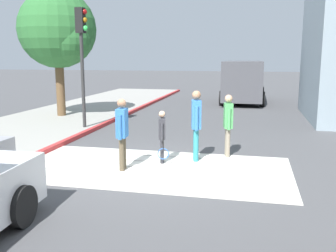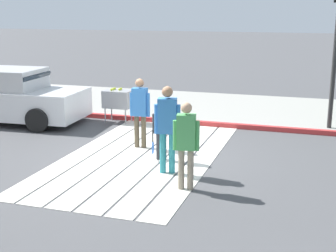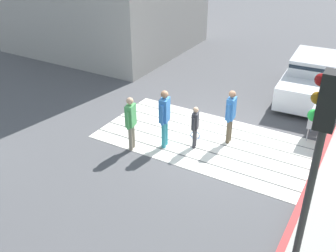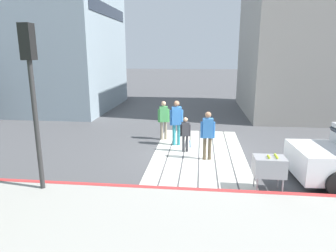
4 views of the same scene
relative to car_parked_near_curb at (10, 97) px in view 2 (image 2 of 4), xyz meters
name	(u,v)px [view 2 (image 2 of 4)]	position (x,y,z in m)	size (l,w,h in m)	color
ground_plane	(142,156)	(2.00, 4.86, -0.73)	(120.00, 120.00, 0.00)	#4C4C4F
crosswalk_stripes	(142,156)	(2.00, 4.86, -0.73)	(6.40, 3.25, 0.01)	silver
sidewalk_west	(201,107)	(-3.60, 4.86, -0.67)	(4.80, 40.00, 0.12)	#9E9B93
curb_painted	(182,122)	(-1.25, 4.86, -0.67)	(0.16, 40.00, 0.13)	#BC3333
car_parked_near_curb	(10,97)	(0.00, 0.00, 0.00)	(2.17, 4.39, 1.57)	white
tennis_ball_cart	(118,99)	(-0.90, 3.03, -0.04)	(0.56, 0.80, 1.02)	#99999E
pedestrian_adult_lead	(186,140)	(3.64, 6.36, 0.22)	(0.27, 0.48, 1.64)	gray
pedestrian_adult_trailing	(140,108)	(1.35, 4.59, 0.24)	(0.24, 0.49, 1.67)	brown
pedestrian_adult_side	(167,123)	(2.89, 5.76, 0.30)	(0.30, 0.51, 1.78)	teal
pedestrian_child_with_racket	(161,128)	(2.11, 5.36, 0.00)	(0.32, 0.41, 1.31)	#333338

